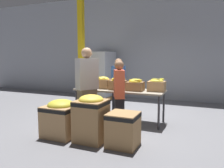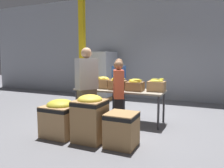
% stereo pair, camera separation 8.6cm
% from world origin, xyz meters
% --- Properties ---
extents(ground_plane, '(30.00, 30.00, 0.00)m').
position_xyz_m(ground_plane, '(0.00, 0.00, 0.00)').
color(ground_plane, slate).
extents(wall_back, '(16.00, 0.08, 4.00)m').
position_xyz_m(wall_back, '(0.00, 3.24, 2.00)').
color(wall_back, '#9399A3').
rests_on(wall_back, ground_plane).
extents(sorting_table, '(2.21, 0.73, 0.79)m').
position_xyz_m(sorting_table, '(0.00, 0.00, 0.73)').
color(sorting_table, '#9E937F').
rests_on(sorting_table, ground_plane).
extents(banana_box_0, '(0.39, 0.26, 0.28)m').
position_xyz_m(banana_box_0, '(-0.87, -0.01, 0.92)').
color(banana_box_0, '#A37A4C').
rests_on(banana_box_0, sorting_table).
extents(banana_box_1, '(0.39, 0.33, 0.31)m').
position_xyz_m(banana_box_1, '(-0.45, 0.03, 0.94)').
color(banana_box_1, olive).
rests_on(banana_box_1, sorting_table).
extents(banana_box_2, '(0.39, 0.37, 0.30)m').
position_xyz_m(banana_box_2, '(-0.01, -0.06, 0.93)').
color(banana_box_2, olive).
rests_on(banana_box_2, sorting_table).
extents(banana_box_3, '(0.39, 0.32, 0.29)m').
position_xyz_m(banana_box_3, '(0.42, -0.04, 0.93)').
color(banana_box_3, olive).
rests_on(banana_box_3, sorting_table).
extents(banana_box_4, '(0.39, 0.32, 0.31)m').
position_xyz_m(banana_box_4, '(0.90, 0.09, 0.93)').
color(banana_box_4, tan).
rests_on(banana_box_4, sorting_table).
extents(volunteer_0, '(0.30, 0.45, 1.54)m').
position_xyz_m(volunteer_0, '(-0.31, 0.74, 0.77)').
color(volunteer_0, black).
rests_on(volunteer_0, ground_plane).
extents(volunteer_1, '(0.36, 0.45, 1.51)m').
position_xyz_m(volunteer_1, '(0.25, -0.67, 0.75)').
color(volunteer_1, black).
rests_on(volunteer_1, ground_plane).
extents(volunteer_2, '(0.46, 0.53, 1.79)m').
position_xyz_m(volunteer_2, '(-0.53, -0.65, 0.89)').
color(volunteer_2, '#6B604C').
rests_on(volunteer_2, ground_plane).
extents(donation_bin_0, '(0.63, 0.63, 0.74)m').
position_xyz_m(donation_bin_0, '(-0.68, -1.45, 0.39)').
color(donation_bin_0, tan).
rests_on(donation_bin_0, ground_plane).
extents(donation_bin_1, '(0.55, 0.55, 0.88)m').
position_xyz_m(donation_bin_1, '(0.00, -1.45, 0.47)').
color(donation_bin_1, '#A37A4C').
rests_on(donation_bin_1, ground_plane).
extents(donation_bin_2, '(0.52, 0.52, 0.60)m').
position_xyz_m(donation_bin_2, '(0.64, -1.45, 0.33)').
color(donation_bin_2, '#A37A4C').
rests_on(donation_bin_2, ground_plane).
extents(support_pillar, '(0.17, 0.17, 4.00)m').
position_xyz_m(support_pillar, '(-1.89, 1.39, 2.00)').
color(support_pillar, yellow).
rests_on(support_pillar, ground_plane).
extents(pallet_stack_0, '(1.12, 1.12, 1.77)m').
position_xyz_m(pallet_stack_0, '(-1.77, 2.41, 0.88)').
color(pallet_stack_0, olive).
rests_on(pallet_stack_0, ground_plane).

